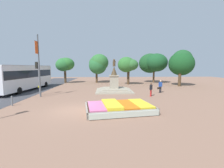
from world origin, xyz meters
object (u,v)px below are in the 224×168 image
(pedestrian_with_handbag, at_px, (160,86))
(kerb_bollard_mid_b, at_px, (12,101))
(city_bus, at_px, (25,76))
(pedestrian_near_planter, at_px, (151,89))
(banner_pole, at_px, (39,64))
(flower_planter, at_px, (119,107))
(traffic_light_mid_block, at_px, (38,73))
(statue_monument, at_px, (114,86))

(pedestrian_with_handbag, distance_m, kerb_bollard_mid_b, 16.54)
(city_bus, distance_m, pedestrian_with_handbag, 19.07)
(pedestrian_near_planter, xyz_separation_m, kerb_bollard_mid_b, (-13.45, -3.70, -0.44))
(banner_pole, xyz_separation_m, pedestrian_with_handbag, (14.61, 2.07, -2.73))
(flower_planter, bearing_deg, city_bus, 139.07)
(city_bus, bearing_deg, banner_pole, -50.35)
(traffic_light_mid_block, height_order, banner_pole, banner_pole)
(flower_planter, height_order, kerb_bollard_mid_b, kerb_bollard_mid_b)
(flower_planter, height_order, traffic_light_mid_block, traffic_light_mid_block)
(traffic_light_mid_block, xyz_separation_m, city_bus, (-3.57, 4.02, -0.65))
(traffic_light_mid_block, bearing_deg, statue_monument, 15.26)
(banner_pole, bearing_deg, flower_planter, -34.94)
(traffic_light_mid_block, distance_m, pedestrian_near_planter, 13.46)
(flower_planter, bearing_deg, banner_pole, 145.06)
(banner_pole, xyz_separation_m, city_bus, (-4.19, 5.05, -1.59))
(statue_monument, bearing_deg, city_bus, 173.29)
(flower_planter, height_order, statue_monument, statue_monument)
(pedestrian_with_handbag, bearing_deg, statue_monument, 166.25)
(traffic_light_mid_block, relative_size, pedestrian_with_handbag, 2.40)
(traffic_light_mid_block, xyz_separation_m, pedestrian_near_planter, (13.27, -1.25, -1.83))
(traffic_light_mid_block, bearing_deg, pedestrian_with_handbag, 3.91)
(traffic_light_mid_block, distance_m, kerb_bollard_mid_b, 5.45)
(traffic_light_mid_block, bearing_deg, city_bus, 131.67)
(banner_pole, bearing_deg, traffic_light_mid_block, 120.62)
(flower_planter, height_order, city_bus, city_bus)
(statue_monument, height_order, pedestrian_near_planter, statue_monument)
(flower_planter, distance_m, city_bus, 16.80)
(banner_pole, relative_size, kerb_bollard_mid_b, 7.86)
(pedestrian_near_planter, bearing_deg, kerb_bollard_mid_b, -164.60)
(city_bus, bearing_deg, kerb_bollard_mid_b, -69.27)
(pedestrian_with_handbag, relative_size, pedestrian_near_planter, 1.06)
(city_bus, distance_m, kerb_bollard_mid_b, 9.73)
(pedestrian_with_handbag, height_order, pedestrian_near_planter, pedestrian_with_handbag)
(traffic_light_mid_block, xyz_separation_m, banner_pole, (0.61, -1.03, 0.94))
(pedestrian_with_handbag, bearing_deg, traffic_light_mid_block, -176.09)
(banner_pole, height_order, city_bus, banner_pole)
(banner_pole, bearing_deg, city_bus, 129.65)
(flower_planter, relative_size, kerb_bollard_mid_b, 6.26)
(statue_monument, bearing_deg, flower_planter, -90.99)
(flower_planter, distance_m, pedestrian_near_planter, 7.10)
(statue_monument, bearing_deg, banner_pole, -157.58)
(statue_monument, xyz_separation_m, banner_pole, (-8.60, -3.55, 2.97))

